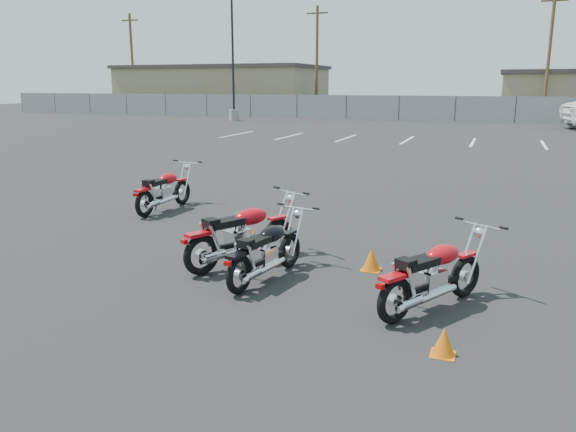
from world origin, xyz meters
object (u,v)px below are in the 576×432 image
(motorcycle_front_red, at_px, (164,190))
(motorcycle_third_red, at_px, (242,235))
(motorcycle_rear_red, at_px, (433,275))
(motorcycle_second_black, at_px, (266,252))

(motorcycle_front_red, bearing_deg, motorcycle_third_red, -41.48)
(motorcycle_front_red, height_order, motorcycle_third_red, motorcycle_third_red)
(motorcycle_front_red, xyz_separation_m, motorcycle_third_red, (3.10, -2.74, 0.03))
(motorcycle_third_red, xyz_separation_m, motorcycle_rear_red, (2.84, -0.76, -0.03))
(motorcycle_front_red, bearing_deg, motorcycle_second_black, -41.15)
(motorcycle_front_red, distance_m, motorcycle_third_red, 4.13)
(motorcycle_front_red, bearing_deg, motorcycle_rear_red, -30.52)
(motorcycle_front_red, relative_size, motorcycle_second_black, 1.08)
(motorcycle_rear_red, bearing_deg, motorcycle_third_red, 164.96)
(motorcycle_second_black, distance_m, motorcycle_third_red, 0.78)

